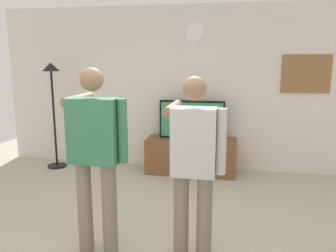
{
  "coord_description": "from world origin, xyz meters",
  "views": [
    {
      "loc": [
        0.81,
        -2.74,
        1.85
      ],
      "look_at": [
        0.05,
        1.2,
        1.05
      ],
      "focal_mm": 36.5,
      "sensor_mm": 36.0,
      "label": 1
    }
  ],
  "objects_px": {
    "television": "(192,120)",
    "framed_picture": "(306,74)",
    "floor_lamp": "(52,93)",
    "person_standing_nearer_couch": "(194,160)",
    "tv_stand": "(191,156)",
    "wall_clock": "(195,32)",
    "person_standing_nearer_lamp": "(95,150)"
  },
  "relations": [
    {
      "from": "tv_stand",
      "to": "framed_picture",
      "type": "distance_m",
      "value": 2.2
    },
    {
      "from": "tv_stand",
      "to": "person_standing_nearer_couch",
      "type": "bearing_deg",
      "value": -82.55
    },
    {
      "from": "tv_stand",
      "to": "television",
      "type": "xyz_separation_m",
      "value": [
        0.0,
        0.05,
        0.59
      ]
    },
    {
      "from": "floor_lamp",
      "to": "person_standing_nearer_couch",
      "type": "bearing_deg",
      "value": -41.11
    },
    {
      "from": "television",
      "to": "floor_lamp",
      "type": "distance_m",
      "value": 2.36
    },
    {
      "from": "wall_clock",
      "to": "tv_stand",
      "type": "bearing_deg",
      "value": -90.0
    },
    {
      "from": "television",
      "to": "framed_picture",
      "type": "relative_size",
      "value": 1.44
    },
    {
      "from": "person_standing_nearer_lamp",
      "to": "television",
      "type": "bearing_deg",
      "value": 77.04
    },
    {
      "from": "tv_stand",
      "to": "floor_lamp",
      "type": "relative_size",
      "value": 0.81
    },
    {
      "from": "person_standing_nearer_couch",
      "to": "floor_lamp",
      "type": "bearing_deg",
      "value": 138.89
    },
    {
      "from": "tv_stand",
      "to": "wall_clock",
      "type": "xyz_separation_m",
      "value": [
        0.0,
        0.29,
        1.97
      ]
    },
    {
      "from": "framed_picture",
      "to": "person_standing_nearer_lamp",
      "type": "height_order",
      "value": "framed_picture"
    },
    {
      "from": "tv_stand",
      "to": "person_standing_nearer_couch",
      "type": "xyz_separation_m",
      "value": [
        0.32,
        -2.43,
        0.67
      ]
    },
    {
      "from": "framed_picture",
      "to": "television",
      "type": "bearing_deg",
      "value": -171.84
    },
    {
      "from": "television",
      "to": "person_standing_nearer_couch",
      "type": "height_order",
      "value": "person_standing_nearer_couch"
    },
    {
      "from": "wall_clock",
      "to": "floor_lamp",
      "type": "bearing_deg",
      "value": -169.89
    },
    {
      "from": "framed_picture",
      "to": "person_standing_nearer_couch",
      "type": "distance_m",
      "value": 3.14
    },
    {
      "from": "person_standing_nearer_couch",
      "to": "wall_clock",
      "type": "bearing_deg",
      "value": 96.66
    },
    {
      "from": "tv_stand",
      "to": "wall_clock",
      "type": "relative_size",
      "value": 4.69
    },
    {
      "from": "floor_lamp",
      "to": "television",
      "type": "bearing_deg",
      "value": 4.19
    },
    {
      "from": "wall_clock",
      "to": "person_standing_nearer_lamp",
      "type": "bearing_deg",
      "value": -101.86
    },
    {
      "from": "person_standing_nearer_lamp",
      "to": "person_standing_nearer_couch",
      "type": "xyz_separation_m",
      "value": [
        0.9,
        0.06,
        -0.06
      ]
    },
    {
      "from": "framed_picture",
      "to": "person_standing_nearer_couch",
      "type": "height_order",
      "value": "framed_picture"
    },
    {
      "from": "tv_stand",
      "to": "person_standing_nearer_lamp",
      "type": "bearing_deg",
      "value": -103.2
    },
    {
      "from": "television",
      "to": "framed_picture",
      "type": "bearing_deg",
      "value": 8.16
    },
    {
      "from": "television",
      "to": "wall_clock",
      "type": "relative_size",
      "value": 3.43
    },
    {
      "from": "person_standing_nearer_lamp",
      "to": "tv_stand",
      "type": "bearing_deg",
      "value": 76.8
    },
    {
      "from": "tv_stand",
      "to": "framed_picture",
      "type": "relative_size",
      "value": 1.97
    },
    {
      "from": "tv_stand",
      "to": "person_standing_nearer_lamp",
      "type": "distance_m",
      "value": 2.66
    },
    {
      "from": "person_standing_nearer_lamp",
      "to": "person_standing_nearer_couch",
      "type": "distance_m",
      "value": 0.91
    },
    {
      "from": "framed_picture",
      "to": "person_standing_nearer_couch",
      "type": "xyz_separation_m",
      "value": [
        -1.42,
        -2.72,
        -0.65
      ]
    },
    {
      "from": "floor_lamp",
      "to": "wall_clock",
      "type": "bearing_deg",
      "value": 10.11
    }
  ]
}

